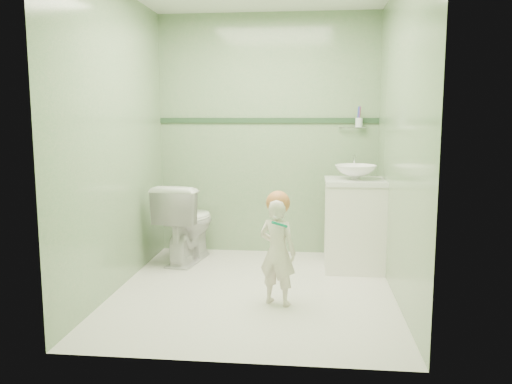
# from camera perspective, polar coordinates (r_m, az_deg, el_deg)

# --- Properties ---
(ground) EXTENTS (2.50, 2.50, 0.00)m
(ground) POSITION_cam_1_polar(r_m,az_deg,el_deg) (4.26, -0.22, -10.72)
(ground) COLOR silver
(ground) RESTS_ON ground
(room_shell) EXTENTS (2.50, 2.54, 2.40)m
(room_shell) POSITION_cam_1_polar(r_m,az_deg,el_deg) (4.04, -0.23, 5.61)
(room_shell) COLOR #7AA474
(room_shell) RESTS_ON ground
(trim_stripe) EXTENTS (2.20, 0.02, 0.05)m
(trim_stripe) POSITION_cam_1_polar(r_m,az_deg,el_deg) (5.26, 1.26, 7.85)
(trim_stripe) COLOR #2A482C
(trim_stripe) RESTS_ON room_shell
(vanity) EXTENTS (0.52, 0.50, 0.80)m
(vanity) POSITION_cam_1_polar(r_m,az_deg,el_deg) (4.83, 10.69, -3.69)
(vanity) COLOR white
(vanity) RESTS_ON ground
(counter) EXTENTS (0.54, 0.52, 0.04)m
(counter) POSITION_cam_1_polar(r_m,az_deg,el_deg) (4.76, 10.82, 1.15)
(counter) COLOR white
(counter) RESTS_ON vanity
(basin) EXTENTS (0.37, 0.37, 0.13)m
(basin) POSITION_cam_1_polar(r_m,az_deg,el_deg) (4.75, 10.85, 2.15)
(basin) COLOR white
(basin) RESTS_ON counter
(faucet) EXTENTS (0.03, 0.13, 0.18)m
(faucet) POSITION_cam_1_polar(r_m,az_deg,el_deg) (4.93, 10.70, 3.30)
(faucet) COLOR silver
(faucet) RESTS_ON counter
(cup_holder) EXTENTS (0.26, 0.07, 0.21)m
(cup_holder) POSITION_cam_1_polar(r_m,az_deg,el_deg) (5.21, 11.12, 7.50)
(cup_holder) COLOR silver
(cup_holder) RESTS_ON room_shell
(toilet) EXTENTS (0.54, 0.80, 0.76)m
(toilet) POSITION_cam_1_polar(r_m,az_deg,el_deg) (5.05, -7.60, -3.31)
(toilet) COLOR white
(toilet) RESTS_ON ground
(toddler) EXTENTS (0.34, 0.29, 0.80)m
(toddler) POSITION_cam_1_polar(r_m,az_deg,el_deg) (3.86, 2.37, -6.57)
(toddler) COLOR beige
(toddler) RESTS_ON ground
(hair_cap) EXTENTS (0.18, 0.18, 0.18)m
(hair_cap) POSITION_cam_1_polar(r_m,az_deg,el_deg) (3.81, 2.43, -1.18)
(hair_cap) COLOR #C2733D
(hair_cap) RESTS_ON toddler
(teal_toothbrush) EXTENTS (0.11, 0.14, 0.08)m
(teal_toothbrush) POSITION_cam_1_polar(r_m,az_deg,el_deg) (3.67, 2.55, -3.48)
(teal_toothbrush) COLOR #04845D
(teal_toothbrush) RESTS_ON toddler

